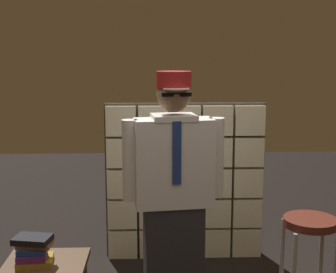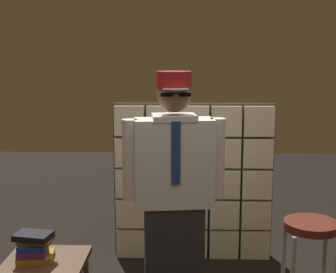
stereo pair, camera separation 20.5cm
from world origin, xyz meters
name	(u,v)px [view 1 (the left image)]	position (x,y,z in m)	size (l,w,h in m)	color
glass_block_wall	(185,183)	(0.00, 1.47, 0.68)	(1.41, 0.10, 1.41)	beige
standing_person	(174,195)	(-0.15, 0.44, 0.89)	(0.68, 0.32, 1.70)	#28282D
bar_stool	(309,248)	(0.71, 0.23, 0.59)	(0.34, 0.34, 0.79)	#592319
book_stack	(33,251)	(-1.05, 0.25, 0.58)	(0.26, 0.21, 0.18)	olive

